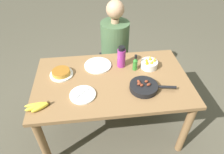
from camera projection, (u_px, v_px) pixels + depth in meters
The scene contains 11 objects.
ground_plane at pixel (112, 126), 2.28m from camera, with size 14.00×14.00×0.00m, color #565142.
dining_table at pixel (112, 87), 1.89m from camera, with size 1.41×0.84×0.70m.
banana_bunch at pixel (38, 106), 1.56m from camera, with size 0.20×0.12×0.04m.
skillet at pixel (144, 87), 1.71m from camera, with size 0.39×0.24×0.08m.
frittata_plate_center at pixel (61, 73), 1.86m from camera, with size 0.22×0.22×0.05m.
empty_plate_near_front at pixel (98, 65), 1.98m from camera, with size 0.27×0.27×0.02m.
empty_plate_far_left at pixel (83, 95), 1.67m from camera, with size 0.22×0.22×0.02m.
fruit_bowl_mango at pixel (149, 64), 1.94m from camera, with size 0.16×0.16×0.12m.
water_bottle at pixel (121, 57), 1.92m from camera, with size 0.08×0.08×0.22m.
hot_sauce_bottle at pixel (135, 63), 1.90m from camera, with size 0.05×0.05×0.17m.
person_figure at pixel (115, 56), 2.49m from camera, with size 0.36×0.36×1.18m.
Camera 1 is at (-0.16, -1.37, 1.90)m, focal length 32.00 mm.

